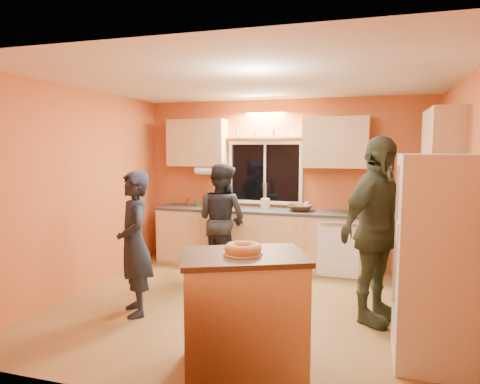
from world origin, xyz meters
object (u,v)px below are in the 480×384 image
(island, at_px, (243,311))
(person_left, at_px, (134,243))
(refrigerator, at_px, (442,261))
(person_center, at_px, (222,220))
(person_right, at_px, (376,230))

(island, relative_size, person_left, 0.76)
(refrigerator, height_order, island, refrigerator)
(island, relative_size, person_center, 0.75)
(person_center, height_order, person_right, person_right)
(island, height_order, person_left, person_left)
(refrigerator, height_order, person_right, person_right)
(person_left, relative_size, person_center, 0.98)
(person_left, xyz_separation_m, person_center, (0.45, 1.64, 0.01))
(refrigerator, xyz_separation_m, person_right, (-0.52, 0.78, 0.09))
(person_right, bearing_deg, person_center, 93.53)
(person_left, bearing_deg, person_center, 125.75)
(person_center, bearing_deg, person_left, 94.83)
(person_center, bearing_deg, refrigerator, 164.39)
(person_right, bearing_deg, island, 173.01)
(refrigerator, height_order, person_center, refrigerator)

